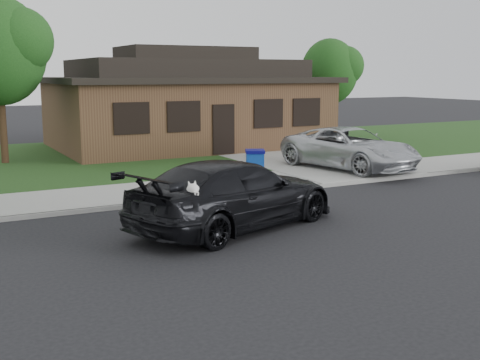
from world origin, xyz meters
TOP-DOWN VIEW (x-y plane):
  - ground at (0.00, 0.00)m, footprint 120.00×120.00m
  - sidewalk at (0.00, 5.00)m, footprint 60.00×3.00m
  - curb at (0.00, 3.50)m, footprint 60.00×0.12m
  - lawn at (0.00, 13.00)m, footprint 60.00×13.00m
  - driveway at (6.00, 10.00)m, footprint 4.50×13.00m
  - sedan at (-1.00, 0.34)m, footprint 5.94×3.91m
  - minivan at (6.42, 5.52)m, footprint 3.38×5.69m
  - recycling_bin at (2.19, 5.04)m, footprint 0.80×0.80m
  - house at (4.00, 15.00)m, footprint 12.60×8.60m
  - tree_0 at (-4.34, 12.88)m, footprint 3.78×3.60m
  - tree_1 at (12.14, 14.40)m, footprint 3.15×3.00m

SIDE VIEW (x-z plane):
  - ground at x=0.00m, z-range 0.00..0.00m
  - sidewalk at x=0.00m, z-range 0.00..0.12m
  - curb at x=0.00m, z-range 0.00..0.12m
  - lawn at x=0.00m, z-range 0.00..0.13m
  - driveway at x=6.00m, z-range 0.00..0.14m
  - recycling_bin at x=2.19m, z-range 0.13..1.13m
  - sedan at x=-1.00m, z-range 0.00..1.60m
  - minivan at x=6.42m, z-range 0.14..1.62m
  - house at x=4.00m, z-range -0.19..4.46m
  - tree_1 at x=12.14m, z-range 1.09..6.34m
  - tree_0 at x=-4.34m, z-range 1.31..7.65m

